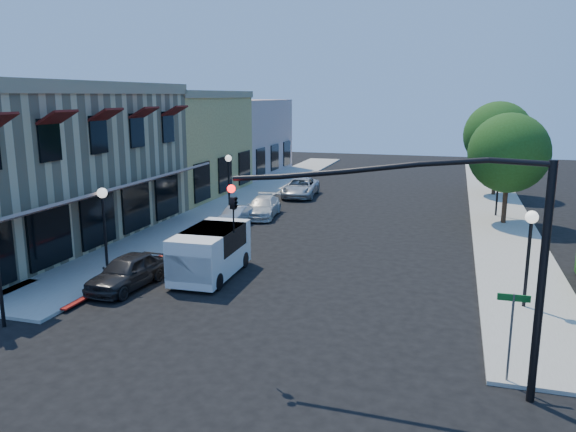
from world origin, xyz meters
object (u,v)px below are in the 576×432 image
(street_tree_a, at_px, (509,153))
(parked_car_a, at_px, (127,272))
(street_tree_b, at_px, (498,135))
(signal_mast_arm, at_px, (450,235))
(parked_car_d, at_px, (300,187))
(parked_car_b, at_px, (236,216))
(lamppost_right_near, at_px, (530,234))
(parked_car_c, at_px, (263,207))
(lamppost_right_far, at_px, (499,174))
(street_name_sign, at_px, (512,324))
(lamppost_left_far, at_px, (229,168))
(white_van, at_px, (210,250))
(lamppost_left_near, at_px, (103,207))

(street_tree_a, height_order, parked_car_a, street_tree_a)
(street_tree_b, xyz_separation_m, signal_mast_arm, (-2.94, -30.50, -0.46))
(parked_car_a, relative_size, parked_car_d, 0.79)
(parked_car_b, distance_m, parked_car_d, 10.20)
(lamppost_right_near, height_order, parked_car_d, lamppost_right_near)
(parked_car_b, distance_m, parked_car_c, 2.67)
(lamppost_right_far, bearing_deg, parked_car_b, -155.96)
(street_name_sign, distance_m, lamppost_right_near, 5.98)
(lamppost_left_far, height_order, parked_car_b, lamppost_left_far)
(lamppost_right_far, xyz_separation_m, parked_car_c, (-13.92, -4.00, -2.12))
(parked_car_d, bearing_deg, lamppost_left_far, -126.28)
(street_tree_a, distance_m, parked_car_b, 16.10)
(street_name_sign, xyz_separation_m, parked_car_c, (-12.92, 17.80, -1.08))
(parked_car_c, distance_m, parked_car_d, 7.59)
(street_name_sign, bearing_deg, parked_car_d, 116.35)
(white_van, relative_size, parked_car_a, 1.18)
(street_name_sign, distance_m, parked_car_a, 14.25)
(lamppost_right_near, distance_m, white_van, 12.25)
(parked_car_c, relative_size, parked_car_d, 0.87)
(street_tree_a, distance_m, parked_car_a, 22.21)
(lamppost_right_near, bearing_deg, parked_car_c, 139.24)
(street_tree_a, height_order, lamppost_right_near, street_tree_a)
(street_name_sign, bearing_deg, parked_car_a, 164.50)
(street_tree_b, distance_m, white_van, 27.05)
(white_van, xyz_separation_m, parked_car_b, (-2.56, 9.22, -0.63))
(parked_car_b, bearing_deg, lamppost_right_near, -30.85)
(street_tree_a, distance_m, parked_car_c, 14.80)
(lamppost_left_near, distance_m, parked_car_b, 9.97)
(parked_car_b, bearing_deg, parked_car_c, 74.95)
(street_tree_b, distance_m, signal_mast_arm, 30.65)
(parked_car_a, xyz_separation_m, parked_car_b, (0.00, 11.44, -0.13))
(signal_mast_arm, distance_m, lamppost_left_near, 15.82)
(parked_car_b, xyz_separation_m, parked_car_c, (0.78, 2.56, 0.08))
(lamppost_left_far, bearing_deg, parked_car_b, -63.21)
(signal_mast_arm, relative_size, lamppost_right_near, 2.24)
(street_tree_b, height_order, parked_car_b, street_tree_b)
(signal_mast_arm, bearing_deg, lamppost_right_near, 67.88)
(parked_car_c, bearing_deg, street_name_sign, -60.65)
(white_van, xyz_separation_m, parked_car_d, (-1.43, 19.36, -0.48))
(street_tree_b, bearing_deg, parked_car_a, -119.98)
(signal_mast_arm, xyz_separation_m, lamppost_right_far, (2.64, 22.50, -1.35))
(white_van, bearing_deg, parked_car_b, 105.50)
(lamppost_left_near, distance_m, lamppost_left_far, 14.00)
(street_tree_a, xyz_separation_m, parked_car_a, (-15.00, -16.00, -3.53))
(signal_mast_arm, height_order, parked_car_d, signal_mast_arm)
(signal_mast_arm, bearing_deg, parked_car_c, 121.37)
(lamppost_left_far, bearing_deg, parked_car_a, -81.82)
(lamppost_right_near, relative_size, parked_car_c, 0.84)
(lamppost_right_far, bearing_deg, street_tree_b, 87.85)
(lamppost_left_near, bearing_deg, parked_car_b, 76.31)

